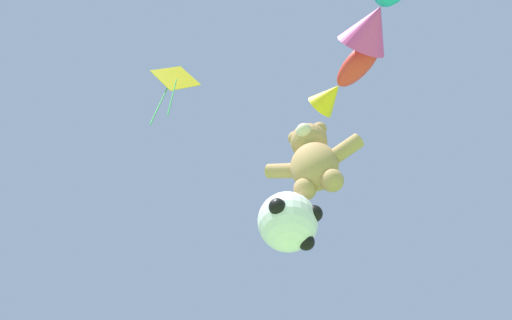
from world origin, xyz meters
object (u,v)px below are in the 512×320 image
object	(u,v)px
fish_kite_crimson	(343,81)
teddy_bear_kite	(312,158)
soccer_ball_kite	(288,221)
diamond_kite	(175,80)

from	to	relation	value
fish_kite_crimson	teddy_bear_kite	bearing A→B (deg)	163.01
teddy_bear_kite	fish_kite_crimson	distance (m)	2.33
soccer_ball_kite	fish_kite_crimson	xyz separation A→B (m)	(1.81, -0.34, 3.52)
teddy_bear_kite	soccer_ball_kite	world-z (taller)	teddy_bear_kite
teddy_bear_kite	soccer_ball_kite	xyz separation A→B (m)	(-0.65, -0.02, -1.53)
teddy_bear_kite	diamond_kite	xyz separation A→B (m)	(-3.14, -1.55, 3.50)
teddy_bear_kite	fish_kite_crimson	world-z (taller)	fish_kite_crimson
teddy_bear_kite	diamond_kite	size ratio (longest dim) A/B	0.68
fish_kite_crimson	diamond_kite	size ratio (longest dim) A/B	0.65
teddy_bear_kite	diamond_kite	world-z (taller)	diamond_kite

